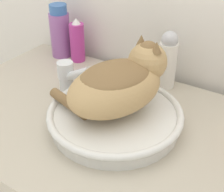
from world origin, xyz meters
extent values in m
cylinder|color=silver|center=(0.02, 0.31, 0.85)|extent=(0.35, 0.35, 0.04)
torus|color=silver|center=(0.02, 0.31, 0.87)|extent=(0.37, 0.37, 0.02)
ellipsoid|color=tan|center=(0.02, 0.31, 0.94)|extent=(0.26, 0.31, 0.13)
ellipsoid|color=brown|center=(0.02, 0.31, 0.98)|extent=(0.20, 0.24, 0.06)
sphere|color=tan|center=(0.06, 0.41, 0.99)|extent=(0.11, 0.11, 0.11)
sphere|color=brown|center=(0.06, 0.41, 1.01)|extent=(0.06, 0.06, 0.06)
cone|color=brown|center=(0.08, 0.40, 1.04)|extent=(0.03, 0.03, 0.03)
cone|color=brown|center=(0.03, 0.42, 1.04)|extent=(0.03, 0.03, 0.03)
cylinder|color=brown|center=(-0.09, 0.25, 0.89)|extent=(0.15, 0.07, 0.03)
cylinder|color=silver|center=(-0.20, 0.36, 0.85)|extent=(0.04, 0.04, 0.06)
cylinder|color=silver|center=(-0.14, 0.35, 0.92)|extent=(0.13, 0.06, 0.09)
cylinder|color=silver|center=(-0.20, 0.36, 0.91)|extent=(0.05, 0.05, 0.05)
cylinder|color=#93569E|center=(-0.40, 0.58, 0.91)|extent=(0.08, 0.08, 0.17)
cylinder|color=#3866AD|center=(-0.40, 0.58, 1.01)|extent=(0.07, 0.07, 0.03)
cylinder|color=white|center=(0.05, 0.58, 0.90)|extent=(0.06, 0.06, 0.15)
sphere|color=#B7B7BC|center=(0.05, 0.58, 0.99)|extent=(0.05, 0.05, 0.05)
cylinder|color=silver|center=(-0.05, 0.58, 0.87)|extent=(0.05, 0.05, 0.10)
sphere|color=#B7B7BC|center=(-0.05, 0.58, 0.94)|extent=(0.04, 0.04, 0.04)
cylinder|color=#B2338C|center=(-0.32, 0.58, 0.90)|extent=(0.05, 0.05, 0.14)
cone|color=white|center=(-0.32, 0.58, 0.98)|extent=(0.03, 0.03, 0.02)
camera|label=1|loc=(0.38, -0.27, 1.35)|focal=50.00mm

